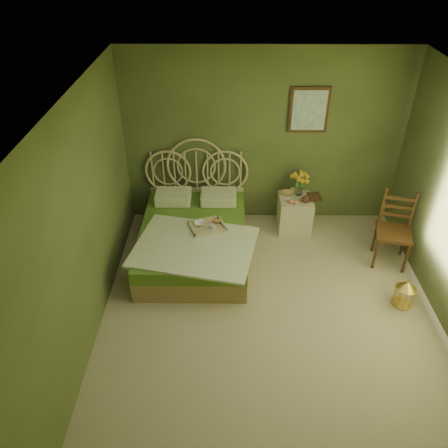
{
  "coord_description": "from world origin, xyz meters",
  "views": [
    {
      "loc": [
        -0.52,
        -3.55,
        3.92
      ],
      "look_at": [
        -0.56,
        1.0,
        0.7
      ],
      "focal_mm": 35.0,
      "sensor_mm": 36.0,
      "label": 1
    }
  ],
  "objects_px": {
    "bed": "(194,236)",
    "nightstand": "(295,208)",
    "chair": "(393,224)",
    "birdcage": "(405,293)"
  },
  "relations": [
    {
      "from": "chair",
      "to": "bed",
      "type": "bearing_deg",
      "value": -167.85
    },
    {
      "from": "chair",
      "to": "birdcage",
      "type": "relative_size",
      "value": 2.79
    },
    {
      "from": "nightstand",
      "to": "birdcage",
      "type": "bearing_deg",
      "value": -54.85
    },
    {
      "from": "bed",
      "to": "nightstand",
      "type": "distance_m",
      "value": 1.6
    },
    {
      "from": "bed",
      "to": "nightstand",
      "type": "xyz_separation_m",
      "value": [
        1.48,
        0.62,
        0.06
      ]
    },
    {
      "from": "bed",
      "to": "chair",
      "type": "bearing_deg",
      "value": -1.78
    },
    {
      "from": "nightstand",
      "to": "chair",
      "type": "relative_size",
      "value": 0.94
    },
    {
      "from": "bed",
      "to": "chair",
      "type": "height_order",
      "value": "bed"
    },
    {
      "from": "bed",
      "to": "nightstand",
      "type": "relative_size",
      "value": 2.22
    },
    {
      "from": "nightstand",
      "to": "chair",
      "type": "height_order",
      "value": "chair"
    }
  ]
}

